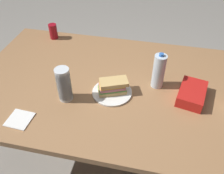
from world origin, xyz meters
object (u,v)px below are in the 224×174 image
at_px(paper_plate, 112,92).
at_px(soda_can_red, 53,31).
at_px(chip_bag, 192,94).
at_px(water_bottle_tall, 159,71).
at_px(plastic_cup_stack, 64,85).
at_px(sandwich, 113,86).
at_px(dining_table, 108,91).

distance_m(paper_plate, soda_can_red, 0.84).
distance_m(paper_plate, chip_bag, 0.49).
height_order(water_bottle_tall, plastic_cup_stack, water_bottle_tall).
bearing_deg(sandwich, plastic_cup_stack, -157.78).
bearing_deg(paper_plate, dining_table, 117.30).
bearing_deg(sandwich, soda_can_red, 138.11).
bearing_deg(sandwich, dining_table, 119.47).
bearing_deg(paper_plate, chip_bag, 7.09).
distance_m(paper_plate, sandwich, 0.05).
distance_m(dining_table, plastic_cup_stack, 0.34).
height_order(paper_plate, sandwich, sandwich).
bearing_deg(plastic_cup_stack, soda_can_red, 118.14).
bearing_deg(water_bottle_tall, dining_table, -172.68).
relative_size(water_bottle_tall, plastic_cup_stack, 1.11).
relative_size(dining_table, soda_can_red, 14.71).
height_order(sandwich, soda_can_red, soda_can_red).
height_order(chip_bag, plastic_cup_stack, plastic_cup_stack).
relative_size(dining_table, plastic_cup_stack, 8.12).
distance_m(sandwich, plastic_cup_stack, 0.29).
xyz_separation_m(soda_can_red, water_bottle_tall, (0.89, -0.43, 0.05)).
xyz_separation_m(paper_plate, chip_bag, (0.48, 0.06, 0.03)).
xyz_separation_m(sandwich, soda_can_red, (-0.62, 0.56, 0.01)).
xyz_separation_m(dining_table, soda_can_red, (-0.57, 0.47, 0.13)).
height_order(dining_table, chip_bag, chip_bag).
height_order(paper_plate, chip_bag, chip_bag).
xyz_separation_m(soda_can_red, chip_bag, (1.10, -0.50, -0.03)).
bearing_deg(soda_can_red, chip_bag, -24.51).
distance_m(soda_can_red, plastic_cup_stack, 0.76).
xyz_separation_m(paper_plate, soda_can_red, (-0.62, 0.56, 0.05)).
distance_m(paper_plate, water_bottle_tall, 0.32).
bearing_deg(dining_table, chip_bag, -3.56).
height_order(sandwich, plastic_cup_stack, plastic_cup_stack).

